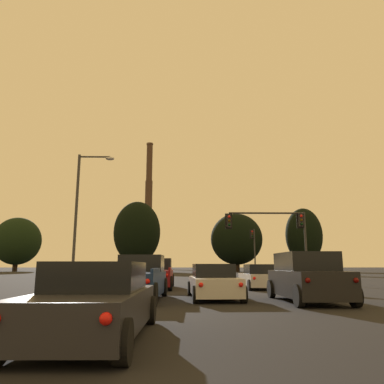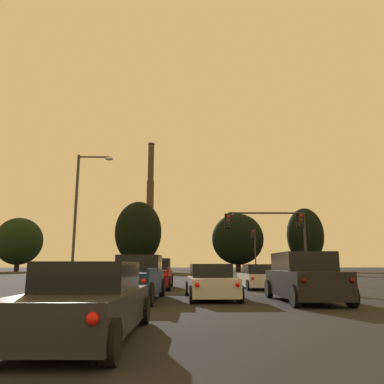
% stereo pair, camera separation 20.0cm
% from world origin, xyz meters
% --- Properties ---
extents(sedan_left_lane_third, '(2.04, 4.73, 1.43)m').
position_xyz_m(sedan_left_lane_third, '(-2.96, 6.41, 0.67)').
color(sedan_left_lane_third, '#232328').
rests_on(sedan_left_lane_third, ground_plane).
extents(suv_right_lane_second, '(2.12, 4.91, 1.86)m').
position_xyz_m(suv_right_lane_second, '(3.45, 13.55, 0.90)').
color(suv_right_lane_second, black).
rests_on(suv_right_lane_second, ground_plane).
extents(pickup_truck_left_lane_front, '(2.20, 5.51, 1.82)m').
position_xyz_m(pickup_truck_left_lane_front, '(-2.99, 22.46, 0.80)').
color(pickup_truck_left_lane_front, maroon).
rests_on(pickup_truck_left_lane_front, ground_plane).
extents(sedan_center_lane_second, '(2.13, 4.76, 1.43)m').
position_xyz_m(sedan_center_lane_second, '(-0.02, 15.05, 0.67)').
color(sedan_center_lane_second, silver).
rests_on(sedan_center_lane_second, ground_plane).
extents(pickup_truck_left_lane_second, '(2.34, 5.56, 1.82)m').
position_xyz_m(pickup_truck_left_lane_second, '(-3.17, 14.56, 0.80)').
color(pickup_truck_left_lane_second, navy).
rests_on(pickup_truck_left_lane_second, ground_plane).
extents(hatchback_right_lane_front, '(2.00, 4.14, 1.44)m').
position_xyz_m(hatchback_right_lane_front, '(3.20, 21.64, 0.66)').
color(hatchback_right_lane_front, silver).
rests_on(hatchback_right_lane_front, ground_plane).
extents(traffic_light_far_right, '(0.78, 0.50, 6.20)m').
position_xyz_m(traffic_light_far_right, '(8.07, 49.05, 4.06)').
color(traffic_light_far_right, '#2D2D30').
rests_on(traffic_light_far_right, ground_plane).
extents(traffic_light_overhead_right, '(6.56, 0.50, 5.60)m').
position_xyz_m(traffic_light_overhead_right, '(6.22, 28.59, 4.33)').
color(traffic_light_overhead_right, '#2D2D30').
rests_on(traffic_light_overhead_right, ground_plane).
extents(street_lamp, '(2.65, 0.36, 9.33)m').
position_xyz_m(street_lamp, '(-8.57, 25.44, 5.60)').
color(street_lamp, '#38383A').
rests_on(street_lamp, ground_plane).
extents(smokestack, '(6.18, 6.18, 58.29)m').
position_xyz_m(smokestack, '(-17.49, 168.70, 22.81)').
color(smokestack, '#3C2B22').
rests_on(smokestack, ground_plane).
extents(treeline_right_mid, '(8.64, 7.78, 14.91)m').
position_xyz_m(treeline_right_mid, '(27.34, 87.55, 8.43)').
color(treeline_right_mid, black).
rests_on(treeline_right_mid, ground_plane).
extents(treeline_center_left, '(11.25, 10.12, 16.81)m').
position_xyz_m(treeline_center_left, '(-12.59, 90.03, 9.31)').
color(treeline_center_left, black).
rests_on(treeline_center_left, ground_plane).
extents(treeline_center_right, '(11.72, 10.55, 13.09)m').
position_xyz_m(treeline_center_right, '(10.77, 84.25, 7.31)').
color(treeline_center_right, black).
rests_on(treeline_center_right, ground_plane).
extents(treeline_far_left, '(9.58, 8.62, 12.47)m').
position_xyz_m(treeline_far_left, '(11.16, 86.22, 7.44)').
color(treeline_far_left, black).
rests_on(treeline_far_left, ground_plane).
extents(treeline_left_mid, '(11.31, 10.18, 12.99)m').
position_xyz_m(treeline_left_mid, '(-41.82, 91.47, 7.24)').
color(treeline_left_mid, black).
rests_on(treeline_left_mid, ground_plane).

